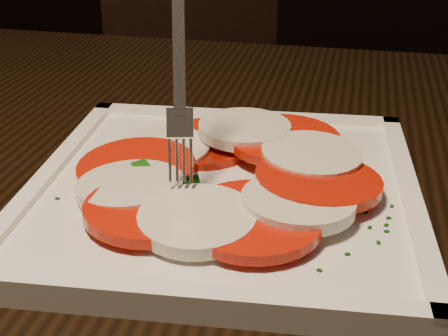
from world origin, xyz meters
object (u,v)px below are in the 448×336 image
chair (198,82)px  plate (224,192)px  table (223,240)px  fork (180,57)px

chair → plate: size_ratio=2.99×
table → plate: size_ratio=3.96×
table → chair: size_ratio=1.32×
chair → plate: (0.23, -0.93, 0.22)m
table → fork: fork is taller
chair → fork: (0.19, -0.93, 0.34)m
fork → table: bearing=69.6°
chair → fork: bearing=-99.3°
table → plate: bearing=-79.6°
plate → fork: size_ratio=1.85×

